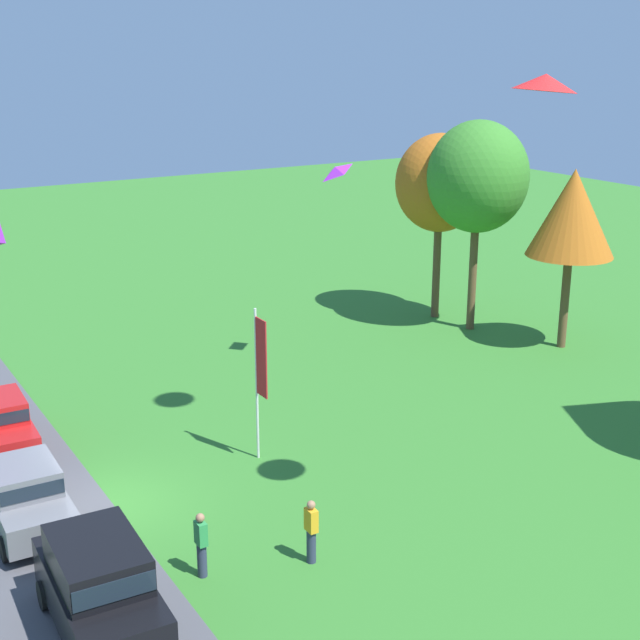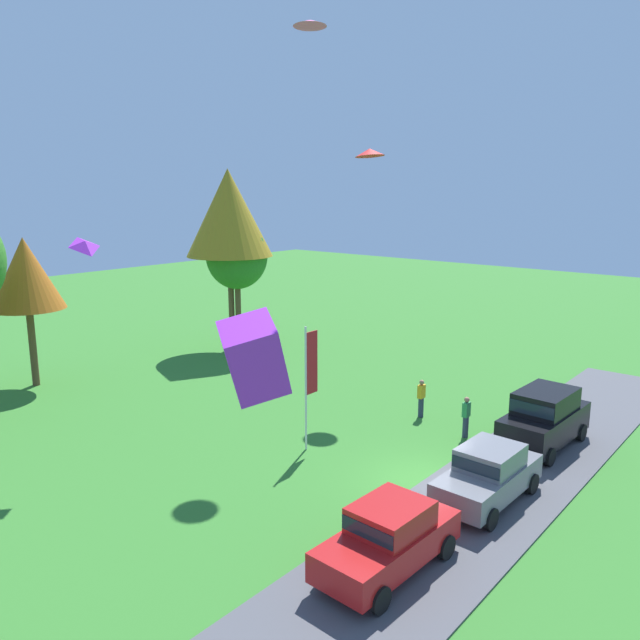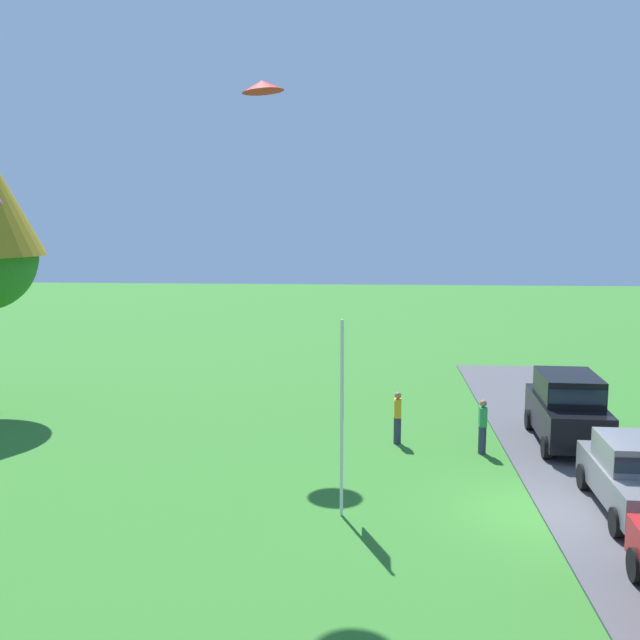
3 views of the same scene
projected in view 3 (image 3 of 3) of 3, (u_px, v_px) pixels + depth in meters
The scene contains 8 objects.
ground_plane at pixel (539, 512), 18.70m from camera, with size 120.00×120.00×0.00m, color #337528.
pavement_strip at pixel (629, 513), 18.55m from camera, with size 36.00×4.40×0.06m, color #4C4C51.
car_sedan_near_entrance at pixel (636, 473), 18.42m from camera, with size 4.44×2.04×1.84m.
car_suv_far_end at pixel (567, 406), 23.85m from camera, with size 4.68×2.21×2.28m.
person_beside_suv at pixel (483, 426), 23.12m from camera, with size 0.36×0.24×1.71m.
person_watching_sky at pixel (398, 417), 24.12m from camera, with size 0.36×0.24×1.71m.
flag_banner at pixel (342, 391), 18.28m from camera, with size 0.71×0.08×4.89m.
kite_delta_low_drifter at pixel (262, 86), 25.15m from camera, with size 1.44×1.44×0.37m, color red.
Camera 3 is at (-18.16, 4.29, 7.40)m, focal length 42.00 mm.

